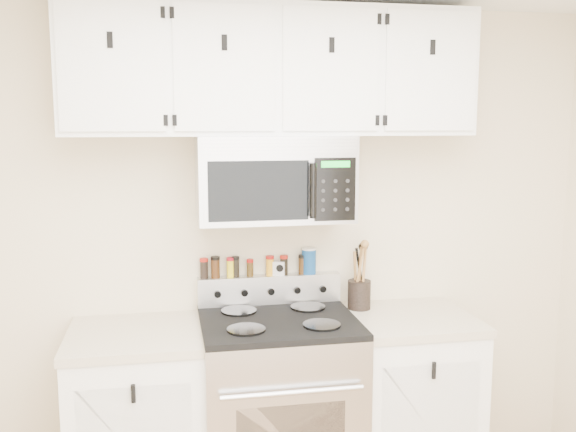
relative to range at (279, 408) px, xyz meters
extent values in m
cube|color=beige|center=(0.00, 0.32, 0.76)|extent=(3.50, 0.01, 2.50)
cube|color=#B7B7BA|center=(0.00, 0.00, -0.03)|extent=(0.76, 0.65, 0.92)
cube|color=black|center=(0.00, 0.00, 0.45)|extent=(0.76, 0.65, 0.03)
cube|color=#B7B7BA|center=(0.00, 0.28, 0.54)|extent=(0.76, 0.08, 0.15)
cylinder|color=black|center=(-0.18, -0.15, 0.47)|extent=(0.18, 0.18, 0.01)
cylinder|color=black|center=(0.18, -0.15, 0.47)|extent=(0.18, 0.18, 0.01)
cylinder|color=black|center=(-0.18, 0.15, 0.47)|extent=(0.18, 0.18, 0.01)
cylinder|color=black|center=(0.18, 0.15, 0.47)|extent=(0.18, 0.18, 0.01)
cube|color=white|center=(-0.69, 0.02, -0.05)|extent=(0.62, 0.60, 0.88)
cube|color=tan|center=(-0.69, 0.02, 0.41)|extent=(0.64, 0.62, 0.04)
cube|color=white|center=(0.69, 0.02, -0.05)|extent=(0.62, 0.60, 0.88)
cube|color=tan|center=(0.69, 0.02, 0.41)|extent=(0.64, 0.62, 0.04)
cube|color=#9E9EA3|center=(0.00, 0.13, 1.14)|extent=(0.76, 0.38, 0.42)
cube|color=#B7B7BA|center=(0.00, -0.06, 1.31)|extent=(0.73, 0.01, 0.08)
cube|color=black|center=(-0.10, -0.07, 1.10)|extent=(0.47, 0.01, 0.28)
cube|color=black|center=(0.26, -0.07, 1.10)|extent=(0.20, 0.01, 0.30)
cylinder|color=black|center=(0.15, -0.10, 1.10)|extent=(0.03, 0.03, 0.26)
cube|color=white|center=(0.00, 0.16, 1.66)|extent=(2.00, 0.33, 0.62)
cube|color=white|center=(-0.75, -0.01, 1.66)|extent=(0.46, 0.01, 0.57)
cube|color=black|center=(-0.75, -0.02, 1.77)|extent=(0.02, 0.01, 0.07)
cube|color=white|center=(-0.25, -0.01, 1.66)|extent=(0.46, 0.01, 0.57)
cube|color=black|center=(-0.25, -0.02, 1.77)|extent=(0.03, 0.01, 0.07)
cube|color=white|center=(0.25, -0.01, 1.66)|extent=(0.46, 0.01, 0.57)
cube|color=black|center=(0.25, -0.02, 1.77)|extent=(0.03, 0.01, 0.07)
cube|color=white|center=(0.75, -0.01, 1.66)|extent=(0.46, 0.01, 0.57)
cube|color=black|center=(0.75, -0.02, 1.77)|extent=(0.02, 0.01, 0.07)
cylinder|color=black|center=(0.47, 0.19, 0.51)|extent=(0.12, 0.12, 0.15)
cylinder|color=olive|center=(0.47, 0.19, 0.63)|extent=(0.01, 0.01, 0.28)
cylinder|color=olive|center=(0.49, 0.18, 0.64)|extent=(0.01, 0.01, 0.31)
cylinder|color=olive|center=(0.45, 0.20, 0.62)|extent=(0.01, 0.01, 0.26)
cylinder|color=black|center=(0.48, 0.21, 0.62)|extent=(0.01, 0.01, 0.27)
cylinder|color=olive|center=(0.46, 0.17, 0.63)|extent=(0.01, 0.01, 0.30)
cube|color=silver|center=(0.05, 0.28, 0.65)|extent=(0.08, 0.07, 0.08)
cylinder|color=navy|center=(0.21, 0.28, 0.68)|extent=(0.07, 0.07, 0.13)
cylinder|color=white|center=(0.21, 0.28, 0.75)|extent=(0.08, 0.08, 0.01)
cylinder|color=black|center=(-0.34, 0.28, 0.66)|extent=(0.04, 0.04, 0.09)
cylinder|color=#A8150C|center=(-0.34, 0.28, 0.71)|extent=(0.04, 0.04, 0.02)
cylinder|color=#3F230F|center=(-0.29, 0.28, 0.66)|extent=(0.05, 0.05, 0.10)
cylinder|color=black|center=(-0.29, 0.28, 0.72)|extent=(0.05, 0.05, 0.02)
cylinder|color=yellow|center=(-0.21, 0.28, 0.66)|extent=(0.04, 0.04, 0.09)
cylinder|color=#A70C1B|center=(-0.21, 0.28, 0.71)|extent=(0.04, 0.04, 0.02)
cylinder|color=black|center=(-0.18, 0.28, 0.66)|extent=(0.04, 0.04, 0.09)
cylinder|color=black|center=(-0.18, 0.28, 0.71)|extent=(0.04, 0.04, 0.02)
cylinder|color=#3E2B0F|center=(-0.10, 0.28, 0.65)|extent=(0.03, 0.03, 0.08)
cylinder|color=#9F0E0C|center=(-0.10, 0.28, 0.70)|extent=(0.04, 0.04, 0.02)
cylinder|color=orange|center=(0.00, 0.28, 0.66)|extent=(0.04, 0.04, 0.09)
cylinder|color=#9C0F0C|center=(0.00, 0.28, 0.71)|extent=(0.04, 0.04, 0.02)
cylinder|color=black|center=(0.08, 0.28, 0.66)|extent=(0.04, 0.04, 0.09)
cylinder|color=#A3170C|center=(0.08, 0.28, 0.71)|extent=(0.04, 0.04, 0.02)
cylinder|color=#3E250F|center=(0.18, 0.28, 0.66)|extent=(0.04, 0.04, 0.09)
cylinder|color=black|center=(0.18, 0.28, 0.71)|extent=(0.04, 0.04, 0.02)
cylinder|color=orange|center=(0.20, 0.28, 0.66)|extent=(0.04, 0.04, 0.09)
cylinder|color=black|center=(0.20, 0.28, 0.71)|extent=(0.04, 0.04, 0.02)
camera|label=1|loc=(-0.53, -2.99, 1.43)|focal=40.00mm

